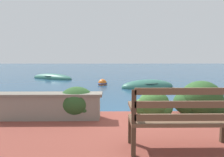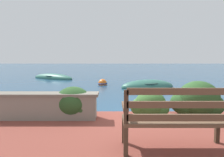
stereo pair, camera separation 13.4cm
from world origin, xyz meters
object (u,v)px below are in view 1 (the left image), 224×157
at_px(park_bench, 184,117).
at_px(mooring_buoy, 102,83).
at_px(rowboat_mid, 52,78).
at_px(rowboat_nearest, 148,86).

height_order(park_bench, mooring_buoy, park_bench).
xyz_separation_m(park_bench, rowboat_mid, (-5.09, 11.31, -0.65)).
bearing_deg(park_bench, mooring_buoy, 103.48).
relative_size(park_bench, rowboat_nearest, 0.52).
relative_size(park_bench, mooring_buoy, 2.86).
distance_m(rowboat_mid, mooring_buoy, 4.83).
height_order(rowboat_nearest, rowboat_mid, rowboat_nearest).
distance_m(park_bench, mooring_buoy, 8.31).
height_order(rowboat_nearest, mooring_buoy, rowboat_nearest).
height_order(park_bench, rowboat_mid, park_bench).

